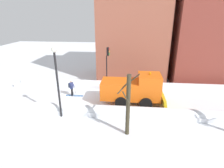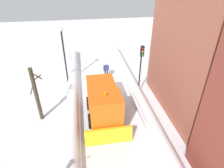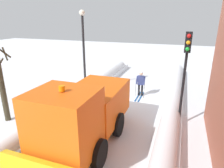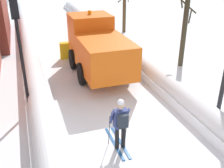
{
  "view_description": "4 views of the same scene",
  "coord_description": "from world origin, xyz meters",
  "px_view_note": "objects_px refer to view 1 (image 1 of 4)",
  "views": [
    {
      "loc": [
        16.08,
        5.38,
        7.87
      ],
      "look_at": [
        -0.49,
        3.74,
        1.5
      ],
      "focal_mm": 28.93,
      "sensor_mm": 36.0,
      "label": 1
    },
    {
      "loc": [
        1.71,
        17.56,
        10.01
      ],
      "look_at": [
        -0.68,
        3.06,
        1.21
      ],
      "focal_mm": 30.27,
      "sensor_mm": 36.0,
      "label": 2
    },
    {
      "loc": [
        -3.12,
        12.37,
        5.19
      ],
      "look_at": [
        0.35,
        2.75,
        1.76
      ],
      "focal_mm": 31.64,
      "sensor_mm": 36.0,
      "label": 3
    },
    {
      "loc": [
        -3.13,
        -6.96,
        5.64
      ],
      "look_at": [
        -0.19,
        1.61,
        1.34
      ],
      "focal_mm": 42.42,
      "sensor_mm": 36.0,
      "label": 4
    }
  ],
  "objects_px": {
    "bare_tree_near": "(128,105)",
    "street_lamp": "(57,75)",
    "traffic_light_pole": "(107,60)",
    "plow_truck": "(134,89)",
    "skier": "(72,87)"
  },
  "relations": [
    {
      "from": "plow_truck",
      "to": "bare_tree_near",
      "type": "height_order",
      "value": "bare_tree_near"
    },
    {
      "from": "traffic_light_pole",
      "to": "skier",
      "type": "bearing_deg",
      "value": -51.91
    },
    {
      "from": "skier",
      "to": "bare_tree_near",
      "type": "relative_size",
      "value": 0.41
    },
    {
      "from": "traffic_light_pole",
      "to": "bare_tree_near",
      "type": "distance_m",
      "value": 8.99
    },
    {
      "from": "traffic_light_pole",
      "to": "street_lamp",
      "type": "relative_size",
      "value": 0.81
    },
    {
      "from": "street_lamp",
      "to": "bare_tree_near",
      "type": "height_order",
      "value": "street_lamp"
    },
    {
      "from": "bare_tree_near",
      "to": "skier",
      "type": "bearing_deg",
      "value": -135.44
    },
    {
      "from": "traffic_light_pole",
      "to": "street_lamp",
      "type": "xyz_separation_m",
      "value": [
        6.78,
        -3.06,
        0.34
      ]
    },
    {
      "from": "traffic_light_pole",
      "to": "bare_tree_near",
      "type": "relative_size",
      "value": 1.04
    },
    {
      "from": "plow_truck",
      "to": "skier",
      "type": "height_order",
      "value": "plow_truck"
    },
    {
      "from": "street_lamp",
      "to": "bare_tree_near",
      "type": "xyz_separation_m",
      "value": [
        1.82,
        5.48,
        -1.29
      ]
    },
    {
      "from": "plow_truck",
      "to": "traffic_light_pole",
      "type": "xyz_separation_m",
      "value": [
        -3.75,
        -2.91,
        1.76
      ]
    },
    {
      "from": "bare_tree_near",
      "to": "street_lamp",
      "type": "bearing_deg",
      "value": -108.37
    },
    {
      "from": "traffic_light_pole",
      "to": "bare_tree_near",
      "type": "xyz_separation_m",
      "value": [
        8.6,
        2.42,
        -0.95
      ]
    },
    {
      "from": "street_lamp",
      "to": "skier",
      "type": "bearing_deg",
      "value": -175.08
    }
  ]
}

